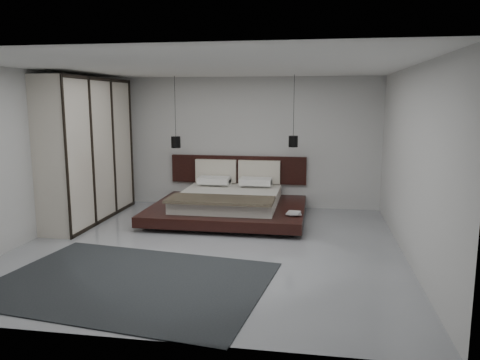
% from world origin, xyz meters
% --- Properties ---
extents(floor, '(6.00, 6.00, 0.00)m').
position_xyz_m(floor, '(0.00, 0.00, 0.00)').
color(floor, '#919499').
rests_on(floor, ground).
extents(ceiling, '(6.00, 6.00, 0.00)m').
position_xyz_m(ceiling, '(0.00, 0.00, 2.80)').
color(ceiling, white).
rests_on(ceiling, wall_back).
extents(wall_back, '(6.00, 0.00, 6.00)m').
position_xyz_m(wall_back, '(0.00, 3.00, 1.40)').
color(wall_back, '#B9B9B7').
rests_on(wall_back, floor).
extents(wall_front, '(6.00, 0.00, 6.00)m').
position_xyz_m(wall_front, '(0.00, -3.00, 1.40)').
color(wall_front, '#B9B9B7').
rests_on(wall_front, floor).
extents(wall_left, '(0.00, 6.00, 6.00)m').
position_xyz_m(wall_left, '(-3.00, 0.00, 1.40)').
color(wall_left, '#B9B9B7').
rests_on(wall_left, floor).
extents(wall_right, '(0.00, 6.00, 6.00)m').
position_xyz_m(wall_right, '(3.00, 0.00, 1.40)').
color(wall_right, '#B9B9B7').
rests_on(wall_right, floor).
extents(lattice_screen, '(0.05, 0.90, 2.60)m').
position_xyz_m(lattice_screen, '(-2.95, 2.45, 1.30)').
color(lattice_screen, black).
rests_on(lattice_screen, floor).
extents(bed, '(2.97, 2.47, 1.11)m').
position_xyz_m(bed, '(-0.04, 1.90, 0.30)').
color(bed, black).
rests_on(bed, floor).
extents(book_lower, '(0.27, 0.33, 0.03)m').
position_xyz_m(book_lower, '(1.18, 1.22, 0.29)').
color(book_lower, '#99724C').
rests_on(book_lower, bed).
extents(book_upper, '(0.27, 0.34, 0.02)m').
position_xyz_m(book_upper, '(1.16, 1.19, 0.32)').
color(book_upper, '#99724C').
rests_on(book_upper, book_lower).
extents(pendant_left, '(0.19, 0.19, 1.48)m').
position_xyz_m(pendant_left, '(-1.26, 2.39, 1.45)').
color(pendant_left, black).
rests_on(pendant_left, ceiling).
extents(pendant_right, '(0.19, 0.19, 1.42)m').
position_xyz_m(pendant_right, '(1.18, 2.39, 1.50)').
color(pendant_right, black).
rests_on(pendant_right, ceiling).
extents(wardrobe, '(0.65, 2.77, 2.72)m').
position_xyz_m(wardrobe, '(-2.70, 1.35, 1.36)').
color(wardrobe, beige).
rests_on(wardrobe, floor).
extents(rug, '(3.72, 2.88, 0.01)m').
position_xyz_m(rug, '(-0.66, -1.64, 0.01)').
color(rug, black).
rests_on(rug, floor).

